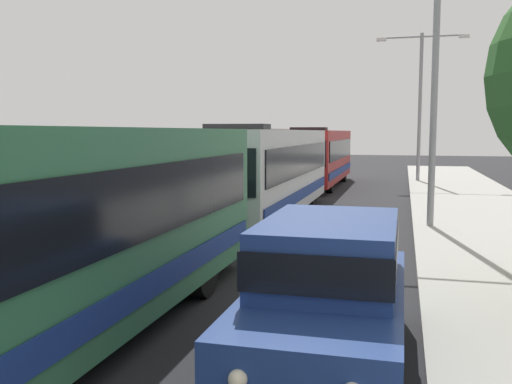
{
  "coord_description": "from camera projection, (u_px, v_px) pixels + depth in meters",
  "views": [
    {
      "loc": [
        3.27,
        5.99,
        2.99
      ],
      "look_at": [
        -0.29,
        19.55,
        1.49
      ],
      "focal_mm": 39.51,
      "sensor_mm": 36.0,
      "label": 1
    }
  ],
  "objects": [
    {
      "name": "box_truck_oncoming",
      "position": [
        263.0,
        154.0,
        32.48
      ],
      "size": [
        2.35,
        7.75,
        3.15
      ],
      "color": "navy",
      "rests_on": "ground_plane"
    },
    {
      "name": "bus_middle",
      "position": [
        318.0,
        155.0,
        31.04
      ],
      "size": [
        2.58,
        10.97,
        3.21
      ],
      "color": "maroon",
      "rests_on": "ground_plane"
    },
    {
      "name": "bus_second_in_line",
      "position": [
        266.0,
        170.0,
        19.26
      ],
      "size": [
        2.58,
        11.36,
        3.21
      ],
      "color": "silver",
      "rests_on": "ground_plane"
    },
    {
      "name": "white_suv",
      "position": [
        329.0,
        288.0,
        7.08
      ],
      "size": [
        1.86,
        4.58,
        1.9
      ],
      "color": "navy",
      "rests_on": "ground_plane"
    },
    {
      "name": "bus_lead",
      "position": [
        45.0,
        231.0,
        7.44
      ],
      "size": [
        2.58,
        10.99,
        3.21
      ],
      "color": "#33724C",
      "rests_on": "ground_plane"
    },
    {
      "name": "streetlamp_mid",
      "position": [
        435.0,
        67.0,
        16.62
      ],
      "size": [
        5.72,
        0.28,
        7.69
      ],
      "color": "gray",
      "rests_on": "sidewalk"
    },
    {
      "name": "streetlamp_far",
      "position": [
        420.0,
        92.0,
        32.52
      ],
      "size": [
        5.11,
        0.28,
        8.46
      ],
      "color": "gray",
      "rests_on": "sidewalk"
    }
  ]
}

